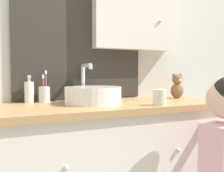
% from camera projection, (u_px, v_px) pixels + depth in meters
% --- Properties ---
extents(wall_back, '(3.20, 0.18, 2.50)m').
position_uv_depth(wall_back, '(94.00, 34.00, 1.66)').
color(wall_back, silver).
rests_on(wall_back, ground_plane).
extents(sink_basin, '(0.32, 0.37, 0.23)m').
position_uv_depth(sink_basin, '(93.00, 94.00, 1.41)').
color(sink_basin, white).
rests_on(sink_basin, vanity_counter).
extents(toothbrush_holder, '(0.06, 0.06, 0.19)m').
position_uv_depth(toothbrush_holder, '(44.00, 94.00, 1.46)').
color(toothbrush_holder, silver).
rests_on(toothbrush_holder, vanity_counter).
extents(soap_dispenser, '(0.05, 0.05, 0.16)m').
position_uv_depth(soap_dispenser, '(29.00, 92.00, 1.43)').
color(soap_dispenser, white).
rests_on(soap_dispenser, vanity_counter).
extents(teddy_bear, '(0.09, 0.08, 0.17)m').
position_uv_depth(teddy_bear, '(177.00, 87.00, 1.69)').
color(teddy_bear, brown).
rests_on(teddy_bear, vanity_counter).
extents(drinking_cup, '(0.07, 0.07, 0.09)m').
position_uv_depth(drinking_cup, '(159.00, 97.00, 1.31)').
color(drinking_cup, silver).
rests_on(drinking_cup, vanity_counter).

